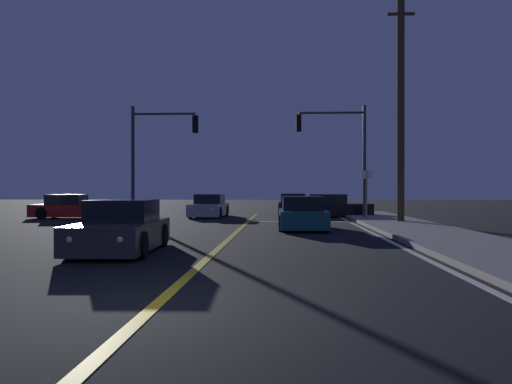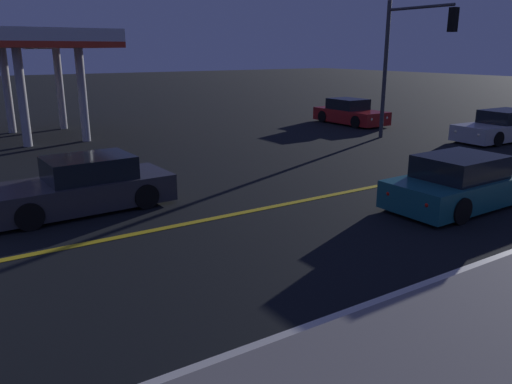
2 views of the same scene
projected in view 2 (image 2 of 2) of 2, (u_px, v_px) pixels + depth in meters
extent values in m
cube|color=gold|center=(277.00, 206.00, 12.96)|extent=(0.20, 36.49, 0.01)
cube|color=silver|center=(442.00, 277.00, 8.87)|extent=(0.16, 36.49, 0.01)
cube|color=#195960|center=(464.00, 188.00, 12.95)|extent=(1.91, 4.50, 0.68)
cube|color=black|center=(460.00, 167.00, 12.64)|extent=(1.61, 2.09, 0.60)
cylinder|color=black|center=(466.00, 179.00, 14.41)|extent=(0.23, 0.64, 0.64)
cylinder|color=black|center=(401.00, 194.00, 12.92)|extent=(0.23, 0.64, 0.64)
cylinder|color=black|center=(460.00, 211.00, 11.55)|extent=(0.23, 0.64, 0.64)
sphere|color=#FFF4CC|center=(493.00, 170.00, 14.54)|extent=(0.18, 0.18, 0.18)
sphere|color=red|center=(389.00, 193.00, 12.21)|extent=(0.14, 0.14, 0.14)
sphere|color=red|center=(428.00, 205.00, 11.30)|extent=(0.14, 0.14, 0.14)
cube|color=#2D2D33|center=(80.00, 193.00, 12.53)|extent=(1.96, 4.53, 0.68)
cube|color=black|center=(89.00, 168.00, 12.52)|extent=(1.61, 2.11, 0.60)
cylinder|color=black|center=(29.00, 216.00, 11.15)|extent=(0.25, 0.65, 0.64)
cylinder|color=black|center=(15.00, 199.00, 12.45)|extent=(0.25, 0.65, 0.64)
cylinder|color=black|center=(146.00, 196.00, 12.68)|extent=(0.25, 0.65, 0.64)
cylinder|color=black|center=(122.00, 183.00, 13.99)|extent=(0.25, 0.65, 0.64)
sphere|color=red|center=(170.00, 182.00, 13.29)|extent=(0.14, 0.14, 0.14)
sphere|color=red|center=(152.00, 174.00, 14.16)|extent=(0.14, 0.14, 0.14)
cube|color=#B2B5BA|center=(501.00, 131.00, 22.24)|extent=(1.92, 4.73, 0.68)
cube|color=black|center=(506.00, 117.00, 22.22)|extent=(1.60, 2.20, 0.60)
cylinder|color=black|center=(497.00, 139.00, 20.87)|extent=(0.24, 0.65, 0.64)
cylinder|color=black|center=(463.00, 134.00, 22.24)|extent=(0.24, 0.65, 0.64)
cylinder|color=black|center=(503.00, 128.00, 23.68)|extent=(0.24, 0.65, 0.64)
sphere|color=#FFF4CC|center=(479.00, 135.00, 20.63)|extent=(0.18, 0.18, 0.18)
sphere|color=#FFF4CC|center=(457.00, 131.00, 21.54)|extent=(0.18, 0.18, 0.18)
cube|color=maroon|center=(351.00, 116.00, 27.30)|extent=(4.24, 1.80, 0.68)
cube|color=black|center=(348.00, 104.00, 27.34)|extent=(1.95, 1.54, 0.60)
cylinder|color=black|center=(379.00, 120.00, 26.72)|extent=(0.64, 0.22, 0.64)
cylinder|color=black|center=(356.00, 122.00, 25.84)|extent=(0.64, 0.22, 0.64)
cylinder|color=black|center=(345.00, 114.00, 28.83)|extent=(0.64, 0.22, 0.64)
cylinder|color=black|center=(323.00, 116.00, 27.95)|extent=(0.64, 0.22, 0.64)
sphere|color=#FFF4CC|center=(386.00, 118.00, 25.92)|extent=(0.18, 0.18, 0.18)
sphere|color=#FFF4CC|center=(371.00, 119.00, 25.34)|extent=(0.18, 0.18, 0.18)
sphere|color=red|center=(333.00, 110.00, 29.23)|extent=(0.14, 0.14, 0.14)
sphere|color=red|center=(318.00, 111.00, 28.65)|extent=(0.14, 0.14, 0.14)
cylinder|color=#38383D|center=(385.00, 71.00, 22.36)|extent=(0.18, 0.18, 5.96)
cylinder|color=#38383D|center=(420.00, 7.00, 20.33)|extent=(3.29, 0.12, 0.12)
cube|color=black|center=(453.00, 20.00, 19.15)|extent=(0.28, 0.28, 0.90)
sphere|color=red|center=(454.00, 12.00, 19.08)|extent=(0.22, 0.22, 0.22)
sphere|color=#4C2D05|center=(453.00, 20.00, 19.15)|extent=(0.22, 0.22, 0.22)
sphere|color=#0A3814|center=(452.00, 27.00, 19.23)|extent=(0.22, 0.22, 0.22)
cube|color=silver|center=(37.00, 36.00, 22.15)|extent=(7.87, 5.35, 0.50)
cube|color=red|center=(38.00, 45.00, 22.26)|extent=(7.87, 5.35, 0.24)
cylinder|color=silver|center=(7.00, 89.00, 23.92)|extent=(0.36, 0.36, 4.22)
cylinder|color=silver|center=(22.00, 95.00, 20.42)|extent=(0.36, 0.36, 4.22)
cylinder|color=silver|center=(60.00, 87.00, 25.17)|extent=(0.36, 0.36, 4.22)
cylinder|color=silver|center=(82.00, 93.00, 21.68)|extent=(0.36, 0.36, 4.22)
cube|color=white|center=(32.00, 48.00, 23.57)|extent=(0.70, 0.70, 0.06)
cube|color=white|center=(45.00, 48.00, 21.02)|extent=(0.70, 0.70, 0.06)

